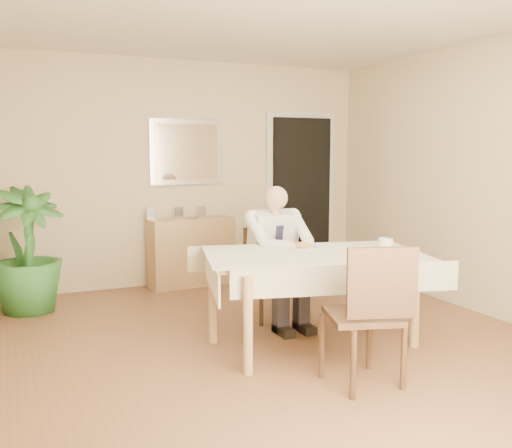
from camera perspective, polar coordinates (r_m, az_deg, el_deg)
name	(u,v)px	position (r m, az deg, el deg)	size (l,w,h in m)	color
room	(274,184)	(4.40, 1.82, 4.00)	(5.00, 5.02, 2.60)	brown
doorway	(301,195)	(7.31, 4.53, 2.89)	(0.96, 0.07, 2.10)	beige
mirror	(186,152)	(6.72, -6.99, 7.17)	(0.86, 0.04, 0.76)	silver
dining_table	(313,263)	(4.56, 5.75, -3.94)	(1.95, 1.42, 0.75)	tan
chair_far	(267,267)	(5.36, 1.13, -4.34)	(0.43, 0.44, 0.85)	#3B2318
chair_near	(371,308)	(3.80, 11.38, -8.21)	(0.56, 0.57, 0.96)	#3B2318
seated_man	(281,249)	(5.07, 2.48, -2.51)	(0.48, 0.72, 1.24)	white
plate	(303,248)	(4.73, 4.73, -2.38)	(0.26, 0.26, 0.02)	white
food	(303,245)	(4.72, 4.73, -2.12)	(0.14, 0.14, 0.06)	olive
knife	(311,246)	(4.69, 5.51, -2.25)	(0.01, 0.01, 0.13)	silver
fork	(302,247)	(4.65, 4.64, -2.32)	(0.01, 0.01, 0.13)	silver
coffee_mug	(385,244)	(4.75, 12.80, -1.98)	(0.13, 0.13, 0.10)	white
sideboard	(191,252)	(6.68, -6.47, -2.79)	(0.98, 0.33, 0.79)	tan
photo_frame_left	(151,214)	(6.53, -10.44, 1.02)	(0.10, 0.02, 0.14)	silver
photo_frame_center	(179,213)	(6.60, -7.73, 1.14)	(0.10, 0.02, 0.14)	silver
photo_frame_right	(202,212)	(6.68, -5.47, 1.24)	(0.10, 0.02, 0.14)	silver
potted_palm	(27,250)	(5.93, -21.93, -2.40)	(0.68, 0.68, 1.22)	#235821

